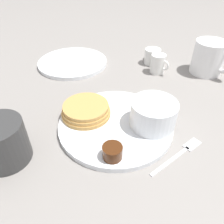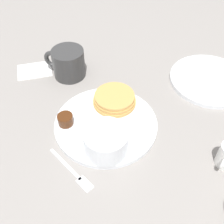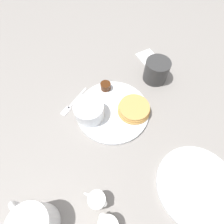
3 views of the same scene
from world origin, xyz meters
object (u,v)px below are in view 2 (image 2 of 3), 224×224
Objects in this scene: bowl at (106,141)px; coffee_mug at (68,63)px; plate at (106,124)px; fork at (75,174)px.

coffee_mug is (0.11, -0.28, -0.00)m from bowl.
plate is 0.09m from bowl.
plate is 2.25× the size of fork.
coffee_mug is at bearing -61.98° from plate.
fork is (-0.04, 0.34, -0.04)m from coffee_mug.
plate is 0.23m from coffee_mug.
fork is (0.07, 0.06, -0.04)m from bowl.
fork is at bearing 39.58° from bowl.
coffee_mug is 0.35m from fork.
bowl is at bearing -140.42° from fork.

